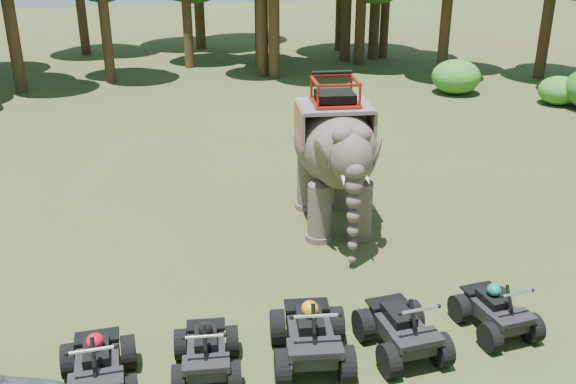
# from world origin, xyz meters

# --- Properties ---
(ground) EXTENTS (110.00, 110.00, 0.00)m
(ground) POSITION_xyz_m (0.00, 0.00, 0.00)
(ground) COLOR #47381E
(ground) RESTS_ON ground
(elephant) EXTENTS (2.54, 4.78, 3.85)m
(elephant) POSITION_xyz_m (1.72, 3.39, 1.92)
(elephant) COLOR brown
(elephant) RESTS_ON ground
(atv_0) EXTENTS (1.26, 1.72, 1.26)m
(atv_0) POSITION_xyz_m (-4.00, -2.04, 0.63)
(atv_0) COLOR black
(atv_0) RESTS_ON ground
(atv_1) EXTENTS (1.31, 1.68, 1.15)m
(atv_1) POSITION_xyz_m (-2.21, -1.99, 0.58)
(atv_1) COLOR black
(atv_1) RESTS_ON ground
(atv_2) EXTENTS (1.61, 2.03, 1.37)m
(atv_2) POSITION_xyz_m (-0.37, -2.07, 0.68)
(atv_2) COLOR black
(atv_2) RESTS_ON ground
(atv_3) EXTENTS (1.35, 1.78, 1.26)m
(atv_3) POSITION_xyz_m (1.29, -2.19, 0.63)
(atv_3) COLOR black
(atv_3) RESTS_ON ground
(atv_4) EXTENTS (1.26, 1.64, 1.14)m
(atv_4) POSITION_xyz_m (3.29, -2.00, 0.57)
(atv_4) COLOR black
(atv_4) RESTS_ON ground
(tree_29) EXTENTS (4.59, 4.59, 6.56)m
(tree_29) POSITION_xyz_m (-4.14, 21.47, 3.28)
(tree_29) COLOR #195114
(tree_29) RESTS_ON ground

